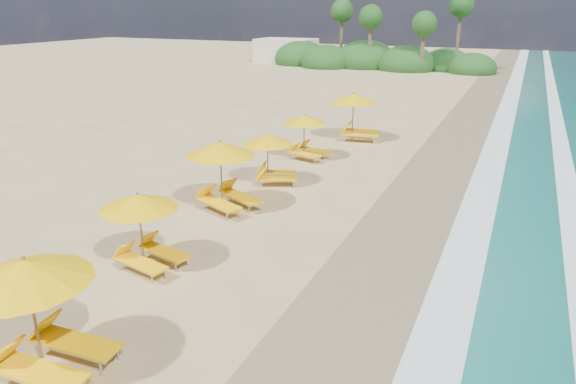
% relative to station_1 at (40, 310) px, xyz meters
% --- Properties ---
extents(ground, '(160.00, 160.00, 0.00)m').
position_rel_station_1_xyz_m(ground, '(1.33, 8.41, -1.40)').
color(ground, tan).
rests_on(ground, ground).
extents(wet_sand, '(4.00, 160.00, 0.01)m').
position_rel_station_1_xyz_m(wet_sand, '(5.33, 8.41, -1.39)').
color(wet_sand, '#8B7652').
rests_on(wet_sand, ground).
extents(surf_foam, '(4.00, 160.00, 0.01)m').
position_rel_station_1_xyz_m(surf_foam, '(8.03, 8.41, -1.37)').
color(surf_foam, white).
rests_on(surf_foam, ground).
extents(station_1, '(2.79, 2.61, 2.49)m').
position_rel_station_1_xyz_m(station_1, '(0.00, 0.00, 0.00)').
color(station_1, olive).
rests_on(station_1, ground).
extents(station_2, '(2.59, 2.48, 2.15)m').
position_rel_station_1_xyz_m(station_2, '(-1.06, 4.32, -0.19)').
color(station_2, olive).
rests_on(station_2, ground).
extents(station_3, '(3.19, 3.15, 2.47)m').
position_rel_station_1_xyz_m(station_3, '(-1.35, 8.98, -0.01)').
color(station_3, olive).
rests_on(station_3, ground).
extents(station_4, '(2.72, 2.71, 2.08)m').
position_rel_station_1_xyz_m(station_4, '(-1.09, 12.18, -0.23)').
color(station_4, olive).
rests_on(station_4, ground).
extents(station_5, '(2.61, 2.52, 2.13)m').
position_rel_station_1_xyz_m(station_5, '(-1.18, 16.09, -0.20)').
color(station_5, olive).
rests_on(station_5, ground).
extents(station_6, '(3.01, 2.86, 2.54)m').
position_rel_station_1_xyz_m(station_6, '(-0.18, 20.56, 0.03)').
color(station_6, olive).
rests_on(station_6, ground).
extents(treeline, '(25.80, 8.80, 9.74)m').
position_rel_station_1_xyz_m(treeline, '(-8.61, 53.93, -0.40)').
color(treeline, '#163D14').
rests_on(treeline, ground).
extents(beach_building, '(7.00, 5.00, 2.80)m').
position_rel_station_1_xyz_m(beach_building, '(-20.67, 56.41, 0.00)').
color(beach_building, beige).
rests_on(beach_building, ground).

